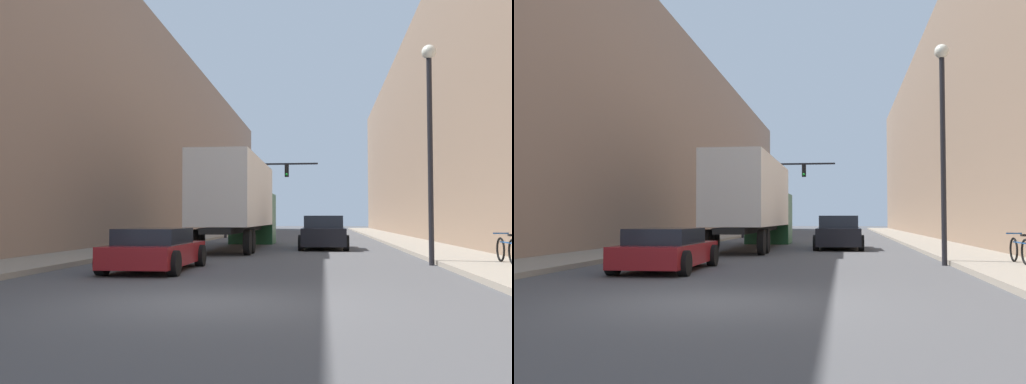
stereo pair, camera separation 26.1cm
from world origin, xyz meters
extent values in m
plane|color=#4C4C4F|center=(0.00, 0.00, 0.00)|extent=(200.00, 200.00, 0.00)
cube|color=gray|center=(6.75, 30.00, 0.07)|extent=(2.72, 80.00, 0.15)
cube|color=gray|center=(-6.75, 30.00, 0.07)|extent=(2.72, 80.00, 0.15)
cube|color=#846B56|center=(11.11, 30.00, 7.56)|extent=(6.00, 80.00, 15.13)
cube|color=#997A66|center=(-11.11, 30.00, 6.90)|extent=(6.00, 80.00, 13.79)
cube|color=silver|center=(-2.05, 16.46, 2.60)|extent=(2.46, 10.37, 3.00)
cube|color=black|center=(-2.05, 16.46, 0.95)|extent=(1.23, 10.37, 0.24)
cube|color=#1E512D|center=(-2.05, 22.86, 1.41)|extent=(2.46, 2.42, 2.81)
cylinder|color=black|center=(-3.13, 12.48, 0.50)|extent=(0.25, 1.00, 1.00)
cylinder|color=black|center=(-0.97, 12.48, 0.50)|extent=(0.25, 1.00, 1.00)
cylinder|color=black|center=(-3.13, 13.68, 0.50)|extent=(0.25, 1.00, 1.00)
cylinder|color=black|center=(-0.97, 13.68, 0.50)|extent=(0.25, 1.00, 1.00)
cylinder|color=black|center=(-3.13, 22.86, 0.50)|extent=(0.25, 1.00, 1.00)
cylinder|color=black|center=(-0.97, 22.86, 0.50)|extent=(0.25, 1.00, 1.00)
cube|color=maroon|center=(-2.63, 5.81, 0.46)|extent=(1.84, 4.34, 0.56)
cube|color=#1E232D|center=(-2.63, 5.59, 0.95)|extent=(1.62, 2.39, 0.42)
cylinder|color=black|center=(-3.55, 7.28, 0.32)|extent=(0.25, 0.64, 0.64)
cylinder|color=black|center=(-1.71, 7.28, 0.32)|extent=(0.25, 0.64, 0.64)
cylinder|color=black|center=(-3.55, 4.24, 0.32)|extent=(0.25, 0.64, 0.64)
cylinder|color=black|center=(-1.71, 4.24, 0.32)|extent=(0.25, 0.64, 0.64)
cube|color=black|center=(1.97, 17.60, 0.59)|extent=(1.98, 4.88, 0.80)
cube|color=#1E232D|center=(1.97, 17.36, 1.27)|extent=(1.74, 2.69, 0.57)
cylinder|color=black|center=(0.98, 19.35, 0.35)|extent=(0.25, 0.70, 0.70)
cylinder|color=black|center=(2.96, 19.35, 0.35)|extent=(0.25, 0.70, 0.70)
cylinder|color=black|center=(0.98, 15.76, 0.35)|extent=(0.25, 0.70, 0.70)
cylinder|color=black|center=(2.96, 15.76, 0.35)|extent=(0.25, 0.70, 0.70)
cylinder|color=black|center=(-5.24, 32.17, 2.87)|extent=(0.20, 0.20, 5.75)
cube|color=black|center=(-1.82, 32.17, 5.45)|extent=(6.83, 0.12, 0.12)
cube|color=black|center=(-2.96, 32.17, 4.94)|extent=(0.30, 0.24, 0.90)
sphere|color=red|center=(-2.96, 32.03, 4.94)|extent=(0.18, 0.18, 0.18)
cube|color=black|center=(-0.69, 32.17, 4.94)|extent=(0.30, 0.24, 0.90)
sphere|color=green|center=(-0.69, 32.03, 4.66)|extent=(0.18, 0.18, 0.18)
cylinder|color=black|center=(5.24, 8.38, 3.22)|extent=(0.16, 0.16, 6.44)
sphere|color=silver|center=(5.24, 8.38, 6.59)|extent=(0.44, 0.44, 0.44)
torus|color=black|center=(7.17, 8.09, 0.51)|extent=(0.06, 0.72, 0.72)
cube|color=#1E4C8C|center=(7.17, 7.54, 0.74)|extent=(0.04, 1.11, 0.04)
cube|color=black|center=(7.17, 7.13, 0.96)|extent=(0.12, 0.20, 0.06)
cube|color=#1E4C8C|center=(7.17, 8.04, 0.99)|extent=(0.44, 0.04, 0.04)
camera|label=1|loc=(1.96, -9.55, 1.43)|focal=40.00mm
camera|label=2|loc=(2.22, -9.51, 1.43)|focal=40.00mm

